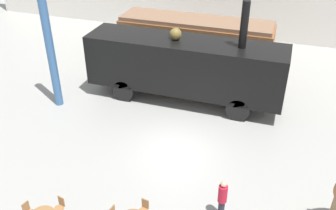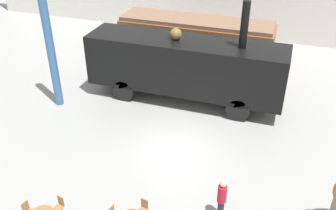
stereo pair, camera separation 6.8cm
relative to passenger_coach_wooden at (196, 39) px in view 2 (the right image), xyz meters
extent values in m
plane|color=gray|center=(1.39, -8.32, -2.17)|extent=(80.00, 80.00, 0.00)
cube|color=brown|center=(0.00, 0.00, -0.09)|extent=(9.63, 2.61, 2.38)
cube|color=brown|center=(0.00, 0.00, 1.22)|extent=(9.43, 2.40, 0.24)
cylinder|color=black|center=(2.89, -1.24, -1.48)|extent=(1.38, 0.12, 1.38)
cylinder|color=black|center=(2.89, 1.24, -1.48)|extent=(1.38, 0.12, 1.38)
cylinder|color=black|center=(-2.89, -1.24, -1.48)|extent=(1.38, 0.12, 1.38)
cylinder|color=black|center=(-2.89, 1.24, -1.48)|extent=(1.38, 0.12, 1.38)
cube|color=black|center=(0.45, -3.94, 0.03)|extent=(10.83, 2.56, 2.80)
cylinder|color=black|center=(3.42, -3.94, 2.62)|extent=(0.40, 0.40, 2.38)
sphere|color=brown|center=(-0.10, -3.94, 1.73)|extent=(0.64, 0.64, 0.64)
cylinder|color=black|center=(3.69, -5.16, -1.55)|extent=(1.24, 0.12, 1.24)
cylinder|color=black|center=(3.69, -2.72, -1.55)|extent=(1.24, 0.12, 1.24)
cylinder|color=black|center=(-2.80, -5.16, -1.55)|extent=(1.24, 0.12, 1.24)
cylinder|color=black|center=(-2.80, -2.72, -1.55)|extent=(1.24, 0.12, 1.24)
cube|color=olive|center=(1.54, -12.77, -1.51)|extent=(0.29, 0.09, 0.42)
cylinder|color=olive|center=(-1.49, -13.80, -1.74)|extent=(0.36, 0.36, 0.03)
cube|color=olive|center=(-1.46, -13.65, -1.51)|extent=(0.29, 0.11, 0.42)
cube|color=olive|center=(-2.53, -14.30, -1.51)|extent=(0.11, 0.29, 0.42)
cylinder|color=#262633|center=(4.21, -11.89, -1.77)|extent=(0.24, 0.24, 0.80)
cylinder|color=#B2192D|center=(4.21, -11.89, -1.02)|extent=(0.34, 0.34, 0.71)
sphere|color=tan|center=(4.21, -11.89, -0.55)|extent=(0.23, 0.23, 0.23)
cylinder|color=#386093|center=(-6.11, -6.60, 1.83)|extent=(0.44, 0.44, 8.00)
camera|label=1|loc=(5.47, -21.91, 8.70)|focal=40.00mm
camera|label=2|loc=(5.53, -21.89, 8.70)|focal=40.00mm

